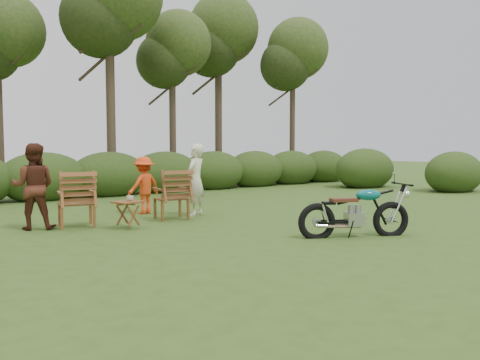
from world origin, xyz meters
TOP-DOWN VIEW (x-y plane):
  - ground at (0.00, 0.00)m, footprint 80.00×80.00m
  - tree_line at (0.50, 9.74)m, footprint 22.52×11.62m
  - motorcycle at (0.57, -0.17)m, footprint 1.99×1.51m
  - lawn_chair_right at (-0.91, 3.46)m, footprint 0.83×0.83m
  - lawn_chair_left at (-2.82, 3.74)m, footprint 0.87×0.87m
  - side_table at (-2.14, 2.94)m, footprint 0.60×0.54m
  - cup at (-2.09, 2.94)m, footprint 0.15×0.15m
  - adult_a at (-0.24, 3.56)m, footprint 0.70×0.62m
  - adult_b at (-3.54, 3.94)m, footprint 0.96×0.88m
  - child at (-1.00, 4.56)m, footprint 0.93×0.67m

SIDE VIEW (x-z plane):
  - ground at x=0.00m, z-range 0.00..0.00m
  - motorcycle at x=0.57m, z-range -0.53..0.53m
  - lawn_chair_right at x=-0.91m, z-range -0.52..0.52m
  - lawn_chair_left at x=-2.82m, z-range -0.53..0.53m
  - adult_a at x=-0.24m, z-range -0.80..0.80m
  - adult_b at x=-3.54m, z-range -0.80..0.80m
  - child at x=-1.00m, z-range -0.66..0.66m
  - side_table at x=-2.14m, z-range 0.00..0.52m
  - cup at x=-2.09m, z-range 0.52..0.62m
  - tree_line at x=0.50m, z-range -0.26..7.88m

